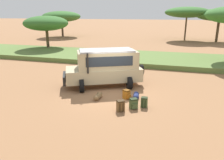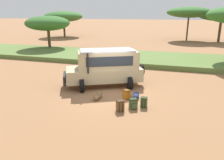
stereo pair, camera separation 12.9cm
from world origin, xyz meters
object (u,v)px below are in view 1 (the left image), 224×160
Objects in this scene: safari_vehicle at (105,67)px; duffel_bag_low_black_case at (136,96)px; acacia_tree_centre_back at (187,12)px; acacia_tree_far_right at (220,15)px; backpack_cluster_center at (144,102)px; backpack_outermost at (134,104)px; duffel_bag_soft_canvas at (98,96)px; acacia_tree_far_left at (62,17)px; acacia_tree_left_mid at (46,23)px; backpack_beside_front_wheel at (120,106)px; backpack_near_rear_wheel at (127,94)px.

safari_vehicle reaches higher than duffel_bag_low_black_case.
acacia_tree_centre_back reaches higher than acacia_tree_far_right.
backpack_cluster_center is 1.01× the size of backpack_outermost.
backpack_outermost is 31.75m from acacia_tree_centre_back.
backpack_outermost is at bearing -17.21° from duffel_bag_soft_canvas.
acacia_tree_far_left reaches higher than backpack_cluster_center.
backpack_outermost is 0.62× the size of duffel_bag_soft_canvas.
acacia_tree_left_mid is at bearing 130.65° from duffel_bag_soft_canvas.
backpack_outermost is at bearing 41.22° from backpack_beside_front_wheel.
backpack_near_rear_wheel is at bearing -44.77° from acacia_tree_left_mid.
backpack_near_rear_wheel is 0.55m from duffel_bag_low_black_case.
backpack_beside_front_wheel is 1.07× the size of backpack_outermost.
backpack_cluster_center is 0.60m from backpack_outermost.
acacia_tree_centre_back is (3.67, 31.77, 4.54)m from backpack_beside_front_wheel.
backpack_beside_front_wheel is at bearing -35.85° from duffel_bag_soft_canvas.
acacia_tree_centre_back reaches higher than backpack_beside_front_wheel.
backpack_cluster_center reaches higher than backpack_outermost.
acacia_tree_centre_back reaches higher than backpack_cluster_center.
backpack_outermost reaches higher than backpack_near_rear_wheel.
backpack_cluster_center is at bearing -94.81° from acacia_tree_centre_back.
duffel_bag_low_black_case is 0.12× the size of acacia_tree_centre_back.
acacia_tree_far_left is at bearing 125.26° from duffel_bag_low_black_case.
acacia_tree_centre_back is at bearing 173.54° from acacia_tree_far_right.
duffel_bag_low_black_case is 30.41m from acacia_tree_centre_back.
backpack_near_rear_wheel is (1.90, -1.89, -1.04)m from safari_vehicle.
duffel_bag_soft_canvas is (-1.63, 1.18, -0.12)m from backpack_beside_front_wheel.
duffel_bag_low_black_case is at bearing -54.74° from acacia_tree_far_left.
backpack_outermost is at bearing -45.91° from acacia_tree_left_mid.
backpack_beside_front_wheel is at bearing -102.92° from duffel_bag_low_black_case.
duffel_bag_soft_canvas is 35.71m from acacia_tree_far_left.
backpack_cluster_center reaches higher than duffel_bag_soft_canvas.
backpack_cluster_center is 0.63× the size of duffel_bag_soft_canvas.
backpack_outermost is 0.07× the size of acacia_tree_centre_back.
acacia_tree_far_left is at bearing 179.74° from acacia_tree_far_right.
backpack_beside_front_wheel is 0.08× the size of acacia_tree_far_right.
acacia_tree_left_mid is at bearing -136.00° from acacia_tree_centre_back.
acacia_tree_left_mid is 0.76× the size of acacia_tree_centre_back.
acacia_tree_far_right is at bearing 75.01° from backpack_outermost.
backpack_outermost is 0.07× the size of acacia_tree_far_left.
acacia_tree_left_mid is 24.02m from acacia_tree_centre_back.
duffel_bag_low_black_case is 36.25m from acacia_tree_far_left.
acacia_tree_centre_back reaches higher than duffel_bag_soft_canvas.
backpack_near_rear_wheel is 0.61× the size of duffel_bag_soft_canvas.
safari_vehicle is 10.05× the size of backpack_outermost.
acacia_tree_far_right is at bearing 75.73° from backpack_cluster_center.
duffel_bag_soft_canvas is (-2.06, -0.72, -0.00)m from duffel_bag_low_black_case.
backpack_near_rear_wheel is 0.07× the size of acacia_tree_centre_back.
safari_vehicle reaches higher than backpack_cluster_center.
acacia_tree_far_left is at bearing 112.71° from acacia_tree_left_mid.
safari_vehicle is at bearing 144.72° from duffel_bag_low_black_case.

